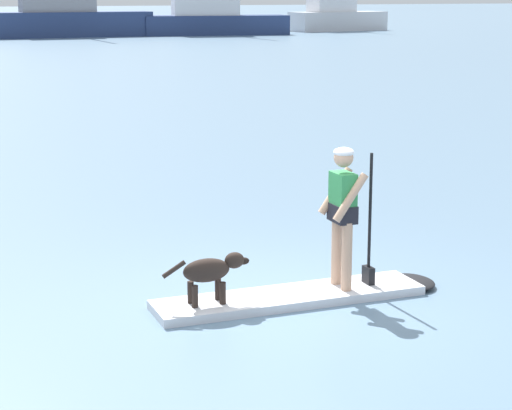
{
  "coord_description": "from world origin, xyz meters",
  "views": [
    {
      "loc": [
        -4.08,
        -9.17,
        3.41
      ],
      "look_at": [
        0.0,
        1.0,
        0.9
      ],
      "focal_mm": 65.96,
      "sensor_mm": 36.0,
      "label": 1
    }
  ],
  "objects_px": {
    "person_paddler": "(344,207)",
    "moored_boat_far_starboard": "(336,14)",
    "moored_boat_port": "(68,19)",
    "moored_boat_center": "(212,16)",
    "paddleboard": "(308,295)",
    "dog": "(211,271)"
  },
  "relations": [
    {
      "from": "person_paddler",
      "to": "dog",
      "type": "height_order",
      "value": "person_paddler"
    },
    {
      "from": "moored_boat_port",
      "to": "moored_boat_center",
      "type": "xyz_separation_m",
      "value": [
        11.14,
        -0.5,
        0.12
      ]
    },
    {
      "from": "paddleboard",
      "to": "moored_boat_port",
      "type": "xyz_separation_m",
      "value": [
        9.09,
        61.73,
        1.31
      ]
    },
    {
      "from": "dog",
      "to": "moored_boat_far_starboard",
      "type": "height_order",
      "value": "moored_boat_far_starboard"
    },
    {
      "from": "person_paddler",
      "to": "moored_boat_port",
      "type": "relative_size",
      "value": 0.13
    },
    {
      "from": "dog",
      "to": "moored_boat_center",
      "type": "xyz_separation_m",
      "value": [
        21.38,
        61.22,
        1.02
      ]
    },
    {
      "from": "paddleboard",
      "to": "dog",
      "type": "distance_m",
      "value": 1.22
    },
    {
      "from": "moored_boat_center",
      "to": "moored_boat_far_starboard",
      "type": "relative_size",
      "value": 1.17
    },
    {
      "from": "dog",
      "to": "moored_boat_center",
      "type": "height_order",
      "value": "moored_boat_center"
    },
    {
      "from": "person_paddler",
      "to": "moored_boat_center",
      "type": "xyz_separation_m",
      "value": [
        19.79,
        61.24,
        0.45
      ]
    },
    {
      "from": "paddleboard",
      "to": "moored_boat_port",
      "type": "height_order",
      "value": "moored_boat_port"
    },
    {
      "from": "moored_boat_port",
      "to": "paddleboard",
      "type": "bearing_deg",
      "value": -98.37
    },
    {
      "from": "paddleboard",
      "to": "dog",
      "type": "relative_size",
      "value": 3.43
    },
    {
      "from": "moored_boat_port",
      "to": "moored_boat_center",
      "type": "distance_m",
      "value": 11.15
    },
    {
      "from": "person_paddler",
      "to": "moored_boat_far_starboard",
      "type": "relative_size",
      "value": 0.16
    },
    {
      "from": "moored_boat_center",
      "to": "moored_boat_far_starboard",
      "type": "bearing_deg",
      "value": 13.88
    },
    {
      "from": "paddleboard",
      "to": "moored_boat_port",
      "type": "distance_m",
      "value": 62.41
    },
    {
      "from": "paddleboard",
      "to": "person_paddler",
      "type": "relative_size",
      "value": 2.1
    },
    {
      "from": "paddleboard",
      "to": "moored_boat_far_starboard",
      "type": "height_order",
      "value": "moored_boat_far_starboard"
    },
    {
      "from": "moored_boat_port",
      "to": "moored_boat_center",
      "type": "relative_size",
      "value": 1.0
    },
    {
      "from": "person_paddler",
      "to": "dog",
      "type": "relative_size",
      "value": 1.64
    },
    {
      "from": "moored_boat_far_starboard",
      "to": "moored_boat_center",
      "type": "bearing_deg",
      "value": -166.12
    }
  ]
}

